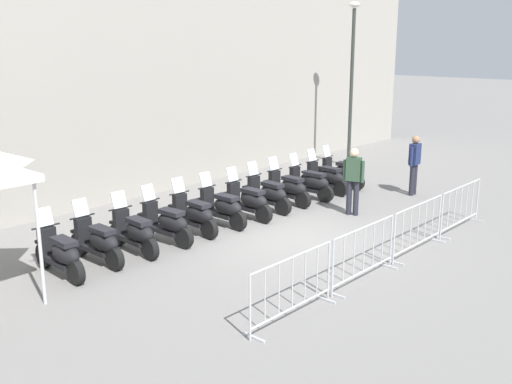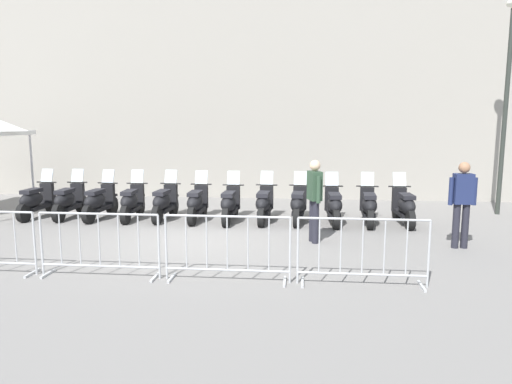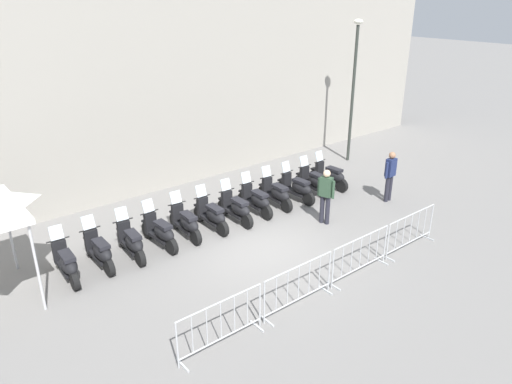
% 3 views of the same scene
% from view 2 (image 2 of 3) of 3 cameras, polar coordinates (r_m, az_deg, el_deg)
% --- Properties ---
extents(ground_plane, '(120.00, 120.00, 0.00)m').
position_cam_2_polar(ground_plane, '(10.19, -7.06, -5.72)').
color(ground_plane, slate).
extents(building_facade, '(28.03, 2.74, 10.91)m').
position_cam_2_polar(building_facade, '(16.70, -2.16, 18.79)').
color(building_facade, '#9E998E').
rests_on(building_facade, ground).
extents(motorcycle_0, '(0.56, 1.73, 1.24)m').
position_cam_2_polar(motorcycle_0, '(13.48, -25.28, -0.98)').
color(motorcycle_0, black).
rests_on(motorcycle_0, ground).
extents(motorcycle_1, '(0.56, 1.72, 1.24)m').
position_cam_2_polar(motorcycle_1, '(13.11, -21.92, -1.02)').
color(motorcycle_1, black).
rests_on(motorcycle_1, ground).
extents(motorcycle_2, '(0.56, 1.73, 1.24)m').
position_cam_2_polar(motorcycle_2, '(12.69, -18.64, -1.16)').
color(motorcycle_2, black).
rests_on(motorcycle_2, ground).
extents(motorcycle_3, '(0.56, 1.72, 1.24)m').
position_cam_2_polar(motorcycle_3, '(12.39, -14.95, -1.23)').
color(motorcycle_3, black).
rests_on(motorcycle_3, ground).
extents(motorcycle_4, '(0.56, 1.73, 1.24)m').
position_cam_2_polar(motorcycle_4, '(12.16, -11.13, -1.28)').
color(motorcycle_4, black).
rests_on(motorcycle_4, ground).
extents(motorcycle_5, '(0.56, 1.72, 1.24)m').
position_cam_2_polar(motorcycle_5, '(11.89, -7.24, -1.40)').
color(motorcycle_5, black).
rests_on(motorcycle_5, ground).
extents(motorcycle_6, '(0.56, 1.72, 1.24)m').
position_cam_2_polar(motorcycle_6, '(11.67, -3.21, -1.54)').
color(motorcycle_6, black).
rests_on(motorcycle_6, ground).
extents(motorcycle_7, '(0.56, 1.73, 1.24)m').
position_cam_2_polar(motorcycle_7, '(11.66, 1.00, -1.53)').
color(motorcycle_7, black).
rests_on(motorcycle_7, ground).
extents(motorcycle_8, '(0.56, 1.73, 1.24)m').
position_cam_2_polar(motorcycle_8, '(11.64, 5.20, -1.59)').
color(motorcycle_8, black).
rests_on(motorcycle_8, ground).
extents(motorcycle_9, '(0.56, 1.72, 1.24)m').
position_cam_2_polar(motorcycle_9, '(11.60, 9.47, -1.71)').
color(motorcycle_9, black).
rests_on(motorcycle_9, ground).
extents(motorcycle_10, '(0.56, 1.73, 1.24)m').
position_cam_2_polar(motorcycle_10, '(11.73, 13.59, -1.72)').
color(motorcycle_10, black).
rests_on(motorcycle_10, ground).
extents(motorcycle_11, '(0.56, 1.72, 1.24)m').
position_cam_2_polar(motorcycle_11, '(11.93, 17.67, -1.72)').
color(motorcycle_11, black).
rests_on(motorcycle_11, ground).
extents(barrier_segment_1, '(2.01, 0.46, 1.07)m').
position_cam_2_polar(barrier_segment_1, '(8.02, -18.59, -6.23)').
color(barrier_segment_1, '#B2B5B7').
rests_on(barrier_segment_1, ground).
extents(barrier_segment_2, '(2.01, 0.46, 1.07)m').
position_cam_2_polar(barrier_segment_2, '(7.42, -3.53, -6.98)').
color(barrier_segment_2, '#B2B5B7').
rests_on(barrier_segment_2, ground).
extents(barrier_segment_3, '(2.01, 0.46, 1.07)m').
position_cam_2_polar(barrier_segment_3, '(7.39, 12.88, -7.25)').
color(barrier_segment_3, '#B2B5B7').
rests_on(barrier_segment_3, ground).
extents(street_lamp, '(0.36, 0.36, 5.60)m').
position_cam_2_polar(street_lamp, '(14.18, 28.36, 11.19)').
color(street_lamp, '#2D332D').
rests_on(street_lamp, ground).
extents(officer_near_row_end, '(0.32, 0.53, 1.73)m').
position_cam_2_polar(officer_near_row_end, '(9.74, 7.16, -0.50)').
color(officer_near_row_end, '#23232D').
rests_on(officer_near_row_end, ground).
extents(officer_mid_plaza, '(0.55, 0.24, 1.73)m').
position_cam_2_polar(officer_mid_plaza, '(10.08, 23.90, -0.87)').
color(officer_mid_plaza, '#23232D').
rests_on(officer_mid_plaza, ground).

